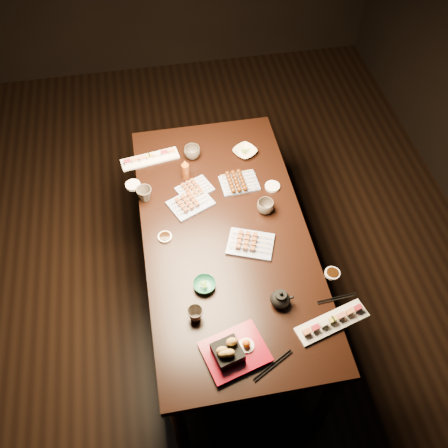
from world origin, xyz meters
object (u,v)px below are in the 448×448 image
Objects in this scene: teacup_far_right at (192,152)px; teapot at (280,298)px; edamame_bowl_cream at (245,152)px; teacup_near_left at (195,314)px; teacup_mid_right at (265,207)px; teacup_far_left at (144,194)px; yakitori_plate_right at (251,242)px; yakitori_plate_center at (190,201)px; dining_table at (225,270)px; condiment_bottle at (185,169)px; yakitori_plate_left at (195,187)px; sushi_platter_near at (332,321)px; sushi_platter_far at (150,157)px; edamame_bowl_green at (204,285)px; tempura_tray at (235,348)px.

teacup_far_right is 0.85× the size of teapot.
teapot is at bearing -92.46° from edamame_bowl_cream.
teacup_mid_right reaches higher than teacup_near_left.
teacup_near_left is 0.87× the size of teacup_far_left.
yakitori_plate_right is 2.70× the size of teacup_far_left.
yakitori_plate_center is 0.72m from teacup_near_left.
edamame_bowl_cream reaches higher than dining_table.
condiment_bottle reaches higher than teacup_far_right.
yakitori_plate_right is at bearing -73.55° from teacup_far_right.
yakitori_plate_left is 0.43m from teacup_mid_right.
condiment_bottle reaches higher than yakitori_plate_left.
dining_table is at bearing -94.28° from yakitori_plate_left.
sushi_platter_far is at bearing 105.63° from sushi_platter_near.
sushi_platter_near is 0.27m from teapot.
teacup_far_right is 0.72× the size of condiment_bottle.
teacup_far_left reaches higher than edamame_bowl_green.
sushi_platter_far is 0.38m from yakitori_plate_left.
teacup_far_right is (-0.50, 1.24, 0.02)m from sushi_platter_near.
sushi_platter_near is 0.65m from edamame_bowl_green.
sushi_platter_near is 1.25m from teacup_far_left.
teacup_far_right is at bearing 112.01° from teapot.
teacup_mid_right is (0.60, -0.52, 0.02)m from sushi_platter_far.
yakitori_plate_center reaches higher than edamame_bowl_green.
tempura_tray reaches higher than sushi_platter_far.
sushi_platter_near is at bearing -77.94° from teacup_mid_right.
teacup_near_left is (-0.24, -0.47, 0.41)m from dining_table.
edamame_bowl_green is at bearing 136.25° from sushi_platter_near.
yakitori_plate_center is 0.38m from teacup_far_right.
yakitori_plate_right is 0.51m from teacup_near_left.
dining_table is 0.66m from teapot.
dining_table is 0.81m from tempura_tray.
dining_table is 0.50m from yakitori_plate_center.
dining_table is 0.74m from edamame_bowl_cream.
teacup_near_left is 0.42m from teapot.
yakitori_plate_right is at bearing 46.72° from teacup_near_left.
tempura_tray is at bearing -86.26° from condiment_bottle.
dining_table is at bearing 107.68° from sushi_platter_near.
yakitori_plate_center is 1.71× the size of condiment_bottle.
sushi_platter_far is at bearing 139.06° from teacup_mid_right.
edamame_bowl_cream is 1.72× the size of teacup_near_left.
yakitori_plate_right is (0.12, -0.10, 0.41)m from dining_table.
teacup_near_left reaches higher than sushi_platter_far.
condiment_bottle is at bearing 94.66° from dining_table.
sushi_platter_near is (0.41, -0.62, 0.40)m from dining_table.
teapot is at bearing -88.56° from yakitori_plate_center.
tempura_tray is 0.34m from teapot.
condiment_bottle is at bearing 78.71° from tempura_tray.
teacup_mid_right is at bearing -55.38° from yakitori_plate_left.
teacup_mid_right is at bearing 129.78° from sushi_platter_far.
teacup_mid_right reaches higher than edamame_bowl_green.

